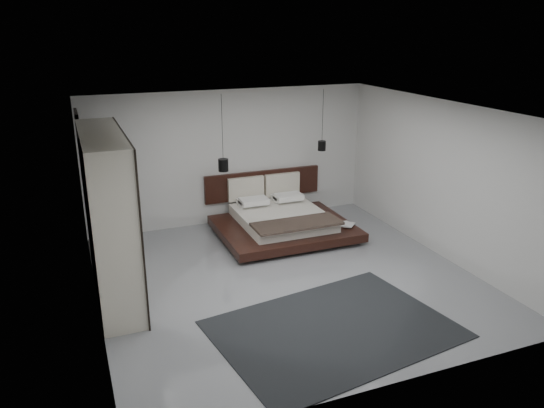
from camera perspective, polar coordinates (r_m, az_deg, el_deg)
name	(u,v)px	position (r m, az deg, el deg)	size (l,w,h in m)	color
floor	(286,278)	(8.96, 1.56, -7.96)	(6.00, 6.00, 0.00)	gray
ceiling	(288,110)	(8.10, 1.74, 10.03)	(6.00, 6.00, 0.00)	white
wall_back	(231,157)	(11.14, -4.46, 5.05)	(6.00, 6.00, 0.00)	silver
wall_front	(395,278)	(5.99, 13.11, -7.77)	(6.00, 6.00, 0.00)	silver
wall_left	(89,223)	(7.81, -19.06, -1.97)	(6.00, 6.00, 0.00)	silver
wall_right	(441,179)	(9.95, 17.76, 2.53)	(6.00, 6.00, 0.00)	silver
lattice_screen	(84,183)	(10.18, -19.55, 2.10)	(0.05, 0.90, 2.60)	black
bed	(281,220)	(10.72, 1.00, -1.74)	(2.60, 2.32, 1.05)	black
book_lower	(343,225)	(10.64, 7.63, -2.20)	(0.19, 0.26, 0.02)	#99724C
book_upper	(343,224)	(10.60, 7.62, -2.15)	(0.22, 0.30, 0.02)	#99724C
pendant_left	(223,165)	(10.38, -5.26, 4.21)	(0.20, 0.20, 1.49)	black
pendant_right	(322,145)	(11.10, 5.38, 6.28)	(0.17, 0.17, 1.26)	black
wardrobe	(109,217)	(8.34, -17.13, -1.31)	(0.62, 2.62, 2.57)	beige
rug	(334,329)	(7.62, 6.67, -13.21)	(3.20, 2.29, 0.01)	black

